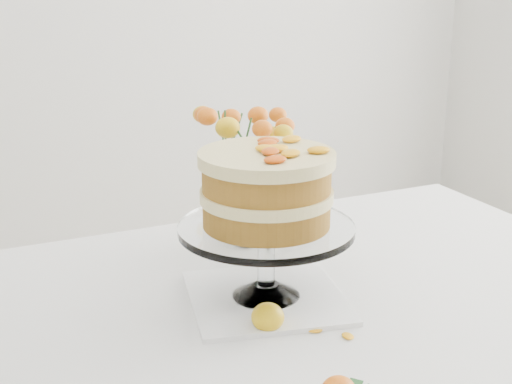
% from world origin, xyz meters
% --- Properties ---
extents(table, '(1.43, 0.93, 0.76)m').
position_xyz_m(table, '(0.00, 0.00, 0.67)').
color(table, tan).
rests_on(table, ground).
extents(napkin, '(0.33, 0.33, 0.01)m').
position_xyz_m(napkin, '(-0.04, 0.00, 0.76)').
color(napkin, white).
rests_on(napkin, table).
extents(cake_stand, '(0.32, 0.32, 0.28)m').
position_xyz_m(cake_stand, '(-0.04, 0.00, 0.95)').
color(cake_stand, white).
rests_on(cake_stand, napkin).
extents(rose_vase, '(0.26, 0.26, 0.34)m').
position_xyz_m(rose_vase, '(0.03, 0.25, 0.96)').
color(rose_vase, white).
rests_on(rose_vase, table).
extents(loose_rose_near, '(0.10, 0.06, 0.05)m').
position_xyz_m(loose_rose_near, '(-0.09, -0.10, 0.78)').
color(loose_rose_near, gold).
rests_on(loose_rose_near, table).
extents(stray_petal_a, '(0.03, 0.02, 0.00)m').
position_xyz_m(stray_petal_a, '(-0.12, -0.10, 0.76)').
color(stray_petal_a, '#FFA710').
rests_on(stray_petal_a, table).
extents(stray_petal_b, '(0.03, 0.02, 0.00)m').
position_xyz_m(stray_petal_b, '(-0.02, -0.14, 0.76)').
color(stray_petal_b, '#FFA710').
rests_on(stray_petal_b, table).
extents(stray_petal_c, '(0.03, 0.02, 0.00)m').
position_xyz_m(stray_petal_c, '(0.02, -0.18, 0.76)').
color(stray_petal_c, '#FFA710').
rests_on(stray_petal_c, table).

